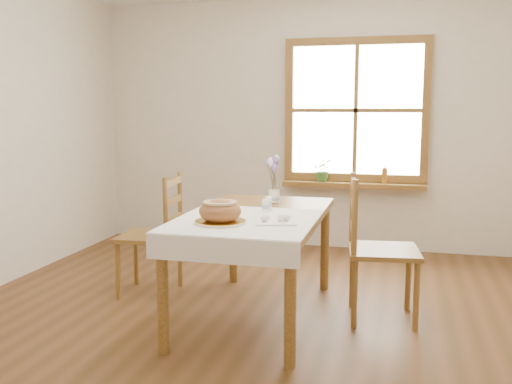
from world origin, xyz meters
TOP-DOWN VIEW (x-y plane):
  - ground at (0.00, 0.00)m, footprint 5.00×5.00m
  - room_walls at (0.00, 0.00)m, footprint 4.60×5.10m
  - window at (0.50, 2.47)m, footprint 1.46×0.08m
  - window_sill at (0.50, 2.40)m, footprint 1.46×0.20m
  - dining_table at (0.00, 0.30)m, footprint 0.90×1.60m
  - table_linen at (0.00, -0.00)m, footprint 0.91×0.99m
  - chair_left at (-0.95, 0.59)m, footprint 0.51×0.49m
  - chair_right at (0.87, 0.48)m, footprint 0.55×0.53m
  - bread_plate at (-0.12, -0.14)m, footprint 0.32×0.32m
  - bread_loaf at (-0.12, -0.14)m, footprint 0.27×0.27m
  - egg_napkin at (0.21, -0.04)m, footprint 0.31×0.28m
  - eggs at (0.21, -0.04)m, footprint 0.24×0.23m
  - salt_shaker at (0.06, 0.31)m, footprint 0.05×0.05m
  - pepper_shaker at (0.07, 0.38)m, footprint 0.07×0.07m
  - flower_vase at (0.03, 0.73)m, footprint 0.10×0.10m
  - lavender_bouquet at (0.03, 0.73)m, footprint 0.15×0.15m
  - potted_plant at (0.19, 2.40)m, footprint 0.22×0.24m
  - amber_bottle at (0.81, 2.40)m, footprint 0.07×0.07m

SIDE VIEW (x-z plane):
  - ground at x=0.00m, z-range 0.00..0.00m
  - chair_left at x=-0.95m, z-range 0.00..0.96m
  - chair_right at x=0.87m, z-range 0.00..1.02m
  - dining_table at x=0.00m, z-range 0.29..1.04m
  - window_sill at x=0.50m, z-range 0.66..0.71m
  - table_linen at x=0.00m, z-range 0.75..0.76m
  - egg_napkin at x=0.21m, z-range 0.76..0.77m
  - bread_plate at x=-0.12m, z-range 0.76..0.78m
  - eggs at x=0.21m, z-range 0.77..0.82m
  - flower_vase at x=0.03m, z-range 0.75..0.85m
  - amber_bottle at x=0.81m, z-range 0.71..0.88m
  - salt_shaker at x=0.06m, z-range 0.76..0.85m
  - potted_plant at x=0.19m, z-range 0.71..0.90m
  - pepper_shaker at x=0.07m, z-range 0.76..0.86m
  - bread_loaf at x=-0.12m, z-range 0.78..0.92m
  - lavender_bouquet at x=0.03m, z-range 0.85..1.13m
  - window at x=0.50m, z-range 0.72..2.18m
  - room_walls at x=0.00m, z-range 0.38..3.03m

